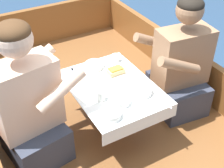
% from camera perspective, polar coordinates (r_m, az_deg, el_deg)
% --- Properties ---
extents(ground_plane, '(60.00, 60.00, 0.00)m').
position_cam_1_polar(ground_plane, '(2.62, 0.00, -11.77)').
color(ground_plane, navy).
extents(boat_deck, '(1.80, 3.14, 0.25)m').
position_cam_1_polar(boat_deck, '(2.52, 0.00, -9.85)').
color(boat_deck, brown).
rests_on(boat_deck, ground_plane).
extents(gunwale_starboard, '(0.06, 3.14, 0.36)m').
position_cam_1_polar(gunwale_starboard, '(2.75, 15.91, 1.45)').
color(gunwale_starboard, brown).
rests_on(gunwale_starboard, boat_deck).
extents(bow_coaming, '(1.68, 0.06, 0.41)m').
position_cam_1_polar(bow_coaming, '(3.51, -12.78, 10.41)').
color(bow_coaming, brown).
rests_on(bow_coaming, boat_deck).
extents(cockpit_table, '(0.56, 0.75, 0.39)m').
position_cam_1_polar(cockpit_table, '(2.20, 0.00, -1.36)').
color(cockpit_table, '#B2B2B7').
rests_on(cockpit_table, boat_deck).
extents(person_port, '(0.57, 0.51, 1.00)m').
position_cam_1_polar(person_port, '(2.04, -14.92, -4.23)').
color(person_port, '#333847').
rests_on(person_port, boat_deck).
extents(person_starboard, '(0.56, 0.49, 0.94)m').
position_cam_1_polar(person_starboard, '(2.45, 12.34, 2.79)').
color(person_starboard, '#333847').
rests_on(person_starboard, boat_deck).
extents(plate_sandwich, '(0.20, 0.20, 0.01)m').
position_cam_1_polar(plate_sandwich, '(2.29, 0.68, 1.86)').
color(plate_sandwich, silver).
rests_on(plate_sandwich, cockpit_table).
extents(plate_bread, '(0.18, 0.18, 0.01)m').
position_cam_1_polar(plate_bread, '(2.17, -4.51, -0.55)').
color(plate_bread, silver).
rests_on(plate_bread, cockpit_table).
extents(sandwich, '(0.12, 0.08, 0.05)m').
position_cam_1_polar(sandwich, '(2.28, 0.69, 2.43)').
color(sandwich, '#E0BC7F').
rests_on(sandwich, plate_sandwich).
extents(bowl_port_near, '(0.13, 0.13, 0.04)m').
position_cam_1_polar(bowl_port_near, '(1.92, -0.23, -5.44)').
color(bowl_port_near, silver).
rests_on(bowl_port_near, cockpit_table).
extents(bowl_starboard_near, '(0.15, 0.15, 0.04)m').
position_cam_1_polar(bowl_starboard_near, '(2.11, 5.34, -1.15)').
color(bowl_starboard_near, silver).
rests_on(bowl_starboard_near, cockpit_table).
extents(bowl_center_far, '(0.14, 0.14, 0.04)m').
position_cam_1_polar(bowl_center_far, '(2.36, -3.31, 3.43)').
color(bowl_center_far, silver).
rests_on(bowl_center_far, cockpit_table).
extents(bowl_port_far, '(0.11, 0.11, 0.04)m').
position_cam_1_polar(bowl_port_far, '(2.02, 1.79, -3.07)').
color(bowl_port_far, silver).
rests_on(bowl_port_far, cockpit_table).
extents(coffee_cup_port, '(0.09, 0.06, 0.05)m').
position_cam_1_polar(coffee_cup_port, '(2.44, 0.71, 4.83)').
color(coffee_cup_port, silver).
rests_on(coffee_cup_port, cockpit_table).
extents(coffee_cup_starboard, '(0.09, 0.06, 0.07)m').
position_cam_1_polar(coffee_cup_starboard, '(2.04, -2.10, -2.05)').
color(coffee_cup_starboard, silver).
rests_on(coffee_cup_starboard, cockpit_table).
extents(utensil_knife_starboard, '(0.17, 0.03, 0.00)m').
position_cam_1_polar(utensil_knife_starboard, '(2.25, -6.65, 0.75)').
color(utensil_knife_starboard, silver).
rests_on(utensil_knife_starboard, cockpit_table).
extents(utensil_knife_port, '(0.11, 0.14, 0.00)m').
position_cam_1_polar(utensil_knife_port, '(2.13, 8.12, -1.72)').
color(utensil_knife_port, silver).
rests_on(utensil_knife_port, cockpit_table).
extents(utensil_spoon_port, '(0.04, 0.17, 0.01)m').
position_cam_1_polar(utensil_spoon_port, '(2.09, 8.88, -2.70)').
color(utensil_spoon_port, silver).
rests_on(utensil_spoon_port, cockpit_table).
extents(utensil_fork_starboard, '(0.06, 0.17, 0.00)m').
position_cam_1_polar(utensil_fork_starboard, '(2.32, -7.13, 1.98)').
color(utensil_fork_starboard, silver).
rests_on(utensil_fork_starboard, cockpit_table).
extents(utensil_spoon_center, '(0.12, 0.14, 0.01)m').
position_cam_1_polar(utensil_spoon_center, '(2.30, -2.78, 1.92)').
color(utensil_spoon_center, silver).
rests_on(utensil_spoon_center, cockpit_table).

